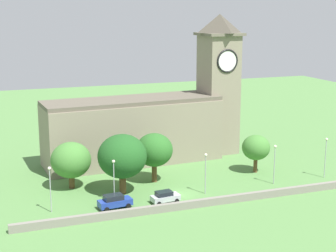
{
  "coord_description": "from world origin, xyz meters",
  "views": [
    {
      "loc": [
        -27.19,
        -68.5,
        26.69
      ],
      "look_at": [
        0.76,
        7.11,
        8.81
      ],
      "focal_mm": 56.33,
      "sensor_mm": 36.0,
      "label": 1
    }
  ],
  "objects_px": {
    "streetlamp_west_end": "(50,182)",
    "streetlamp_central": "(206,166)",
    "tree_by_tower": "(256,148)",
    "tree_riverside_west": "(122,156)",
    "car_silver": "(165,197)",
    "streetlamp_east_end": "(326,151)",
    "car_blue": "(115,201)",
    "tree_churchyard": "(71,160)",
    "tree_riverside_east": "(154,150)",
    "streetlamp_west_mid": "(114,174)",
    "church": "(153,119)",
    "streetlamp_east_mid": "(275,158)"
  },
  "relations": [
    {
      "from": "car_blue",
      "to": "tree_churchyard",
      "type": "relative_size",
      "value": 0.67
    },
    {
      "from": "church",
      "to": "tree_by_tower",
      "type": "distance_m",
      "value": 19.25
    },
    {
      "from": "streetlamp_central",
      "to": "tree_by_tower",
      "type": "bearing_deg",
      "value": 28.86
    },
    {
      "from": "streetlamp_east_mid",
      "to": "tree_riverside_east",
      "type": "relative_size",
      "value": 0.8
    },
    {
      "from": "car_blue",
      "to": "streetlamp_west_mid",
      "type": "distance_m",
      "value": 3.95
    },
    {
      "from": "car_blue",
      "to": "tree_riverside_east",
      "type": "relative_size",
      "value": 0.61
    },
    {
      "from": "car_silver",
      "to": "tree_riverside_west",
      "type": "relative_size",
      "value": 0.47
    },
    {
      "from": "car_blue",
      "to": "tree_riverside_east",
      "type": "distance_m",
      "value": 13.15
    },
    {
      "from": "car_blue",
      "to": "streetlamp_east_end",
      "type": "bearing_deg",
      "value": 2.07
    },
    {
      "from": "streetlamp_central",
      "to": "tree_churchyard",
      "type": "bearing_deg",
      "value": 152.61
    },
    {
      "from": "tree_churchyard",
      "to": "streetlamp_east_mid",
      "type": "bearing_deg",
      "value": -16.59
    },
    {
      "from": "streetlamp_central",
      "to": "streetlamp_east_mid",
      "type": "distance_m",
      "value": 11.93
    },
    {
      "from": "streetlamp_east_end",
      "to": "car_silver",
      "type": "bearing_deg",
      "value": -176.7
    },
    {
      "from": "car_silver",
      "to": "tree_churchyard",
      "type": "bearing_deg",
      "value": 136.44
    },
    {
      "from": "church",
      "to": "tree_riverside_west",
      "type": "height_order",
      "value": "church"
    },
    {
      "from": "streetlamp_west_end",
      "to": "streetlamp_east_end",
      "type": "relative_size",
      "value": 0.96
    },
    {
      "from": "tree_by_tower",
      "to": "tree_churchyard",
      "type": "relative_size",
      "value": 0.89
    },
    {
      "from": "streetlamp_west_end",
      "to": "streetlamp_east_end",
      "type": "xyz_separation_m",
      "value": [
        43.72,
        -0.2,
        0.14
      ]
    },
    {
      "from": "streetlamp_west_mid",
      "to": "streetlamp_central",
      "type": "height_order",
      "value": "streetlamp_west_mid"
    },
    {
      "from": "car_silver",
      "to": "tree_riverside_west",
      "type": "distance_m",
      "value": 8.79
    },
    {
      "from": "streetlamp_east_mid",
      "to": "streetlamp_west_end",
      "type": "bearing_deg",
      "value": 179.9
    },
    {
      "from": "streetlamp_east_end",
      "to": "tree_riverside_west",
      "type": "height_order",
      "value": "tree_riverside_west"
    },
    {
      "from": "streetlamp_west_end",
      "to": "streetlamp_east_mid",
      "type": "xyz_separation_m",
      "value": [
        34.36,
        -0.06,
        -0.07
      ]
    },
    {
      "from": "streetlamp_west_end",
      "to": "streetlamp_central",
      "type": "bearing_deg",
      "value": -1.25
    },
    {
      "from": "tree_riverside_west",
      "to": "tree_riverside_east",
      "type": "distance_m",
      "value": 7.04
    },
    {
      "from": "car_blue",
      "to": "streetlamp_central",
      "type": "xyz_separation_m",
      "value": [
        14.05,
        0.99,
        3.22
      ]
    },
    {
      "from": "car_blue",
      "to": "tree_riverside_west",
      "type": "height_order",
      "value": "tree_riverside_west"
    },
    {
      "from": "streetlamp_west_mid",
      "to": "tree_riverside_west",
      "type": "height_order",
      "value": "tree_riverside_west"
    },
    {
      "from": "tree_by_tower",
      "to": "tree_churchyard",
      "type": "xyz_separation_m",
      "value": [
        -30.28,
        2.64,
        0.17
      ]
    },
    {
      "from": "streetlamp_east_end",
      "to": "tree_riverside_east",
      "type": "relative_size",
      "value": 0.84
    },
    {
      "from": "streetlamp_west_end",
      "to": "streetlamp_east_mid",
      "type": "bearing_deg",
      "value": -0.1
    },
    {
      "from": "tree_churchyard",
      "to": "car_blue",
      "type": "bearing_deg",
      "value": -68.76
    },
    {
      "from": "car_silver",
      "to": "streetlamp_central",
      "type": "height_order",
      "value": "streetlamp_central"
    },
    {
      "from": "streetlamp_central",
      "to": "streetlamp_east_end",
      "type": "distance_m",
      "value": 21.28
    },
    {
      "from": "car_silver",
      "to": "tree_riverside_west",
      "type": "xyz_separation_m",
      "value": [
        -4.58,
        5.74,
        4.82
      ]
    },
    {
      "from": "car_blue",
      "to": "tree_by_tower",
      "type": "height_order",
      "value": "tree_by_tower"
    },
    {
      "from": "streetlamp_central",
      "to": "tree_riverside_east",
      "type": "bearing_deg",
      "value": 123.88
    },
    {
      "from": "car_blue",
      "to": "tree_churchyard",
      "type": "bearing_deg",
      "value": 111.24
    },
    {
      "from": "streetlamp_west_end",
      "to": "tree_riverside_east",
      "type": "relative_size",
      "value": 0.81
    },
    {
      "from": "church",
      "to": "tree_churchyard",
      "type": "xyz_separation_m",
      "value": [
        -16.84,
        -10.76,
        -3.04
      ]
    },
    {
      "from": "streetlamp_west_end",
      "to": "streetlamp_central",
      "type": "distance_m",
      "value": 22.45
    },
    {
      "from": "tree_by_tower",
      "to": "tree_riverside_west",
      "type": "xyz_separation_m",
      "value": [
        -23.61,
        -2.32,
        1.41
      ]
    },
    {
      "from": "streetlamp_west_end",
      "to": "tree_riverside_east",
      "type": "xyz_separation_m",
      "value": [
        17.16,
        7.37,
        0.86
      ]
    },
    {
      "from": "church",
      "to": "car_silver",
      "type": "xyz_separation_m",
      "value": [
        -5.59,
        -21.46,
        -6.62
      ]
    },
    {
      "from": "streetlamp_west_end",
      "to": "tree_riverside_west",
      "type": "height_order",
      "value": "tree_riverside_west"
    },
    {
      "from": "streetlamp_west_mid",
      "to": "car_silver",
      "type": "bearing_deg",
      "value": -20.47
    },
    {
      "from": "streetlamp_west_end",
      "to": "tree_by_tower",
      "type": "height_order",
      "value": "tree_by_tower"
    },
    {
      "from": "streetlamp_east_end",
      "to": "tree_riverside_east",
      "type": "distance_m",
      "value": 27.62
    },
    {
      "from": "streetlamp_east_end",
      "to": "tree_by_tower",
      "type": "xyz_separation_m",
      "value": [
        -9.07,
        6.44,
        -0.21
      ]
    },
    {
      "from": "tree_riverside_west",
      "to": "car_blue",
      "type": "bearing_deg",
      "value": -116.14
    }
  ]
}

